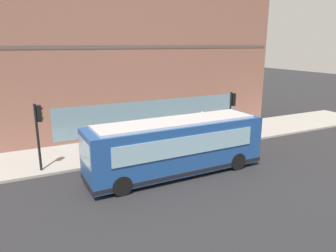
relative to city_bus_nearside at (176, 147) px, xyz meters
The scene contains 12 objects.
ground 2.67m from the city_bus_nearside, 84.78° to the right, with size 120.00×120.00×0.00m, color #262628.
sidewalk_curb 5.87m from the city_bus_nearside, 22.35° to the right, with size 4.92×40.00×0.15m, color #9E9991.
building_corner 12.48m from the city_bus_nearside, 10.75° to the right, with size 7.38×22.11×12.42m.
city_bus_nearside is the anchor object (origin of this frame).
traffic_light_near_corner 7.16m from the city_bus_nearside, 62.40° to the right, with size 0.32×0.49×3.61m.
traffic_light_down_block 7.60m from the city_bus_nearside, 62.33° to the left, with size 0.32×0.49×3.80m.
fire_hydrant 5.16m from the city_bus_nearside, 31.20° to the right, with size 0.35×0.35×0.74m.
pedestrian_by_light_pole 6.75m from the city_bus_nearside, 35.71° to the left, with size 0.32×0.32×1.57m.
pedestrian_near_hydrant 4.02m from the city_bus_nearside, 19.02° to the right, with size 0.32×0.32×1.59m.
pedestrian_walking_along_curb 8.31m from the city_bus_nearside, 42.45° to the right, with size 0.32×0.32×1.71m.
pedestrian_near_building_entrance 8.38m from the city_bus_nearside, 48.63° to the right, with size 0.32×0.32×1.77m.
newspaper_vending_box 10.17m from the city_bus_nearside, 59.14° to the right, with size 0.44×0.42×0.90m.
Camera 1 is at (-14.89, 9.98, 7.08)m, focal length 33.97 mm.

